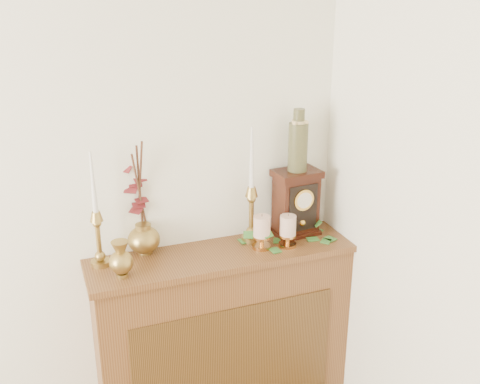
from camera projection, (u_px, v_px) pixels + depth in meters
name	position (u px, v px, depth m)	size (l,w,h in m)	color
console_shelf	(225.00, 343.00, 2.73)	(1.24, 0.34, 0.93)	brown
candlestick_left	(98.00, 230.00, 2.38)	(0.09, 0.09, 0.51)	#9F8A3F
candlestick_center	(251.00, 205.00, 2.60)	(0.09, 0.09, 0.55)	#9F8A3F
bud_vase	(121.00, 260.00, 2.31)	(0.10, 0.10, 0.16)	#9F8A3F
ginger_jar	(138.00, 201.00, 2.48)	(0.21, 0.23, 0.54)	#9F8A3F
pillar_candle_left	(262.00, 230.00, 2.56)	(0.09, 0.09, 0.17)	#CE8E48
pillar_candle_right	(288.00, 229.00, 2.58)	(0.08, 0.08, 0.16)	#CE8E48
ivy_garland	(287.00, 238.00, 2.66)	(0.48, 0.24, 0.09)	#38752C
mantel_clock	(296.00, 203.00, 2.69)	(0.23, 0.17, 0.32)	#37150B
ceramic_vase	(298.00, 143.00, 2.59)	(0.09, 0.09, 0.29)	#172E25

